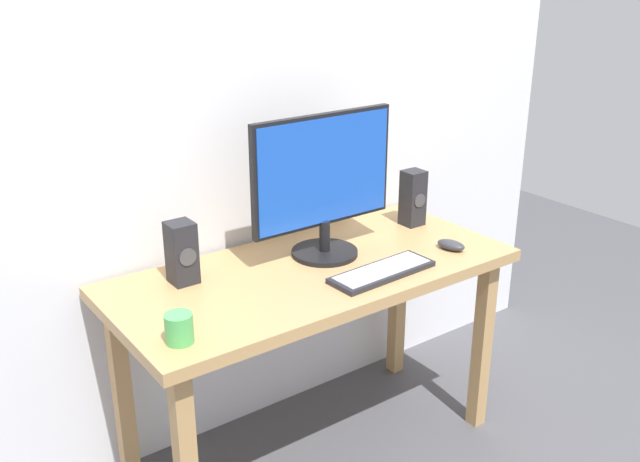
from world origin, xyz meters
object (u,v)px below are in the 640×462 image
monitor (323,182)px  desk (313,292)px  mouse (451,245)px  coffee_mug (179,328)px  keyboard_primary (382,272)px  speaker_left (182,253)px  speaker_right (413,198)px

monitor → desk: bearing=-142.6°
mouse → coffee_mug: 1.03m
desk → mouse: mouse is taller
keyboard_primary → speaker_left: 0.62m
keyboard_primary → speaker_right: speaker_right is taller
speaker_right → coffee_mug: speaker_right is taller
monitor → keyboard_primary: (0.05, -0.24, -0.24)m
mouse → speaker_left: size_ratio=0.52×
desk → keyboard_primary: size_ratio=3.60×
speaker_left → monitor: bearing=-9.0°
speaker_right → speaker_left: 0.91m
monitor → coffee_mug: 0.73m
monitor → mouse: 0.50m
keyboard_primary → speaker_right: (0.38, 0.28, 0.09)m
speaker_left → speaker_right: bearing=-2.7°
desk → speaker_left: 0.45m
monitor → keyboard_primary: monitor is taller
desk → keyboard_primary: keyboard_primary is taller
desk → monitor: monitor is taller
desk → speaker_right: (0.53, 0.10, 0.19)m
monitor → speaker_right: (0.43, 0.03, -0.15)m
monitor → coffee_mug: monitor is taller
keyboard_primary → monitor: bearing=102.0°
monitor → speaker_right: bearing=4.2°
monitor → speaker_left: monitor is taller
speaker_right → monitor: bearing=-175.8°
desk → monitor: (0.09, 0.07, 0.34)m
desk → coffee_mug: 0.60m
desk → monitor: size_ratio=2.49×
mouse → speaker_right: size_ratio=0.49×
keyboard_primary → coffee_mug: bearing=-179.2°
keyboard_primary → mouse: 0.33m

